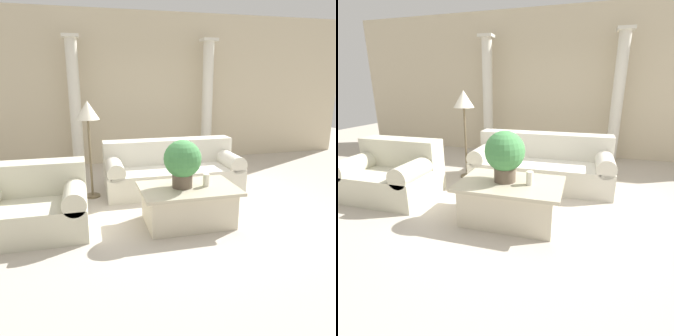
# 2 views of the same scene
# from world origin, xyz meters

# --- Properties ---
(ground_plane) EXTENTS (16.00, 16.00, 0.00)m
(ground_plane) POSITION_xyz_m (0.00, 0.00, 0.00)
(ground_plane) COLOR #BCB2A3
(wall_back) EXTENTS (10.00, 0.06, 3.20)m
(wall_back) POSITION_xyz_m (0.00, 3.07, 1.60)
(wall_back) COLOR beige
(wall_back) RESTS_ON ground_plane
(sofa_long) EXTENTS (2.25, 0.97, 0.82)m
(sofa_long) POSITION_xyz_m (0.12, 1.00, 0.33)
(sofa_long) COLOR beige
(sofa_long) RESTS_ON ground_plane
(loveseat) EXTENTS (1.28, 0.97, 0.82)m
(loveseat) POSITION_xyz_m (-1.95, -0.14, 0.34)
(loveseat) COLOR beige
(loveseat) RESTS_ON ground_plane
(coffee_table) EXTENTS (1.24, 0.82, 0.49)m
(coffee_table) POSITION_xyz_m (-0.04, -0.41, 0.25)
(coffee_table) COLOR beige
(coffee_table) RESTS_ON ground_plane
(potted_plant) EXTENTS (0.48, 0.48, 0.61)m
(potted_plant) POSITION_xyz_m (-0.12, -0.39, 0.84)
(potted_plant) COLOR brown
(potted_plant) RESTS_ON coffee_table
(pillar_candle) EXTENTS (0.08, 0.08, 0.16)m
(pillar_candle) POSITION_xyz_m (0.20, -0.43, 0.58)
(pillar_candle) COLOR silver
(pillar_candle) RESTS_ON coffee_table
(floor_lamp) EXTENTS (0.35, 0.35, 1.52)m
(floor_lamp) POSITION_xyz_m (-1.22, 0.90, 1.29)
(floor_lamp) COLOR brown
(floor_lamp) RESTS_ON ground_plane
(column_left) EXTENTS (0.32, 0.32, 2.64)m
(column_left) POSITION_xyz_m (-1.44, 2.65, 1.35)
(column_left) COLOR silver
(column_left) RESTS_ON ground_plane
(column_right) EXTENTS (0.32, 0.32, 2.64)m
(column_right) POSITION_xyz_m (1.36, 2.65, 1.35)
(column_right) COLOR silver
(column_right) RESTS_ON ground_plane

